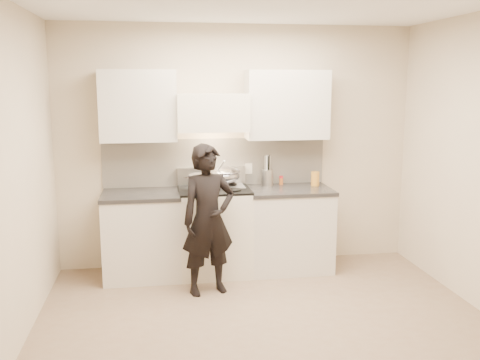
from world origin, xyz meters
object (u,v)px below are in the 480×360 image
(counter_right, at_px, (288,228))
(person, at_px, (208,220))
(stove, at_px, (215,230))
(utensil_crock, at_px, (267,177))
(wok, at_px, (223,175))

(counter_right, xyz_separation_m, person, (-0.95, -0.56, 0.28))
(stove, bearing_deg, utensil_crock, 15.50)
(counter_right, relative_size, wok, 1.93)
(counter_right, bearing_deg, utensil_crock, 140.92)
(stove, relative_size, wok, 2.02)
(wok, relative_size, person, 0.32)
(counter_right, relative_size, person, 0.62)
(wok, relative_size, utensil_crock, 1.38)
(wok, distance_m, utensil_crock, 0.51)
(stove, height_order, wok, wok)
(counter_right, xyz_separation_m, utensil_crock, (-0.21, 0.17, 0.57))
(counter_right, bearing_deg, person, -149.35)
(stove, xyz_separation_m, counter_right, (0.83, 0.00, -0.01))
(wok, bearing_deg, counter_right, -10.26)
(counter_right, height_order, person, person)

